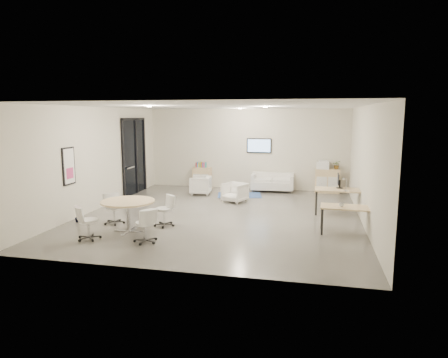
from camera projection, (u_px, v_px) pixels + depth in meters
room_shell at (222, 161)px, 11.69m from camera, size 9.60×10.60×4.80m
glass_door at (134, 154)px, 14.98m from camera, size 0.09×1.90×2.85m
artwork at (69, 166)px, 11.02m from camera, size 0.05×0.54×1.04m
wall_tv at (259, 146)px, 15.86m from camera, size 0.98×0.06×0.58m
ceiling_spots at (221, 107)px, 12.29m from camera, size 3.14×4.14×0.03m
sideboard_left at (202, 178)px, 16.40m from camera, size 0.74×0.38×0.83m
sideboard_right at (327, 181)px, 15.28m from camera, size 0.92×0.44×0.92m
books at (201, 165)px, 16.33m from camera, size 0.43×0.14×0.22m
printer at (323, 165)px, 15.22m from camera, size 0.52×0.45×0.33m
loveseat at (272, 183)px, 15.59m from camera, size 1.67×0.89×0.61m
blue_rug at (239, 195)px, 14.85m from camera, size 1.78×1.37×0.01m
armchair_left at (200, 184)px, 14.98m from camera, size 0.76×0.80×0.76m
armchair_right at (235, 192)px, 13.64m from camera, size 0.91×0.89×0.73m
desk_rear at (340, 192)px, 11.92m from camera, size 1.46×0.73×0.76m
desk_front at (348, 209)px, 9.95m from camera, size 1.35×0.72×0.69m
monitor at (339, 180)px, 12.03m from camera, size 0.20×0.50×0.44m
round_table at (128, 204)px, 10.03m from camera, size 1.34×1.34×0.82m
meeting_chairs at (128, 216)px, 10.08m from camera, size 2.32×2.32×0.82m
plant_cabinet at (337, 166)px, 15.13m from camera, size 0.33×0.36×0.26m
plant_floor at (78, 220)px, 11.07m from camera, size 0.25×0.34×0.13m
cup at (342, 204)px, 9.90m from camera, size 0.14×0.12×0.12m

